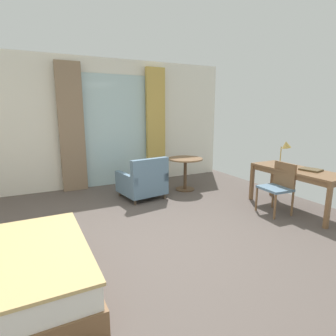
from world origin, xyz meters
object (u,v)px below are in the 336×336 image
Objects in this scene: closed_book at (311,170)px; writing_desk at (297,174)px; desk_lamp at (285,147)px; round_cafe_table at (185,166)px; desk_chair at (279,185)px; armchair_by_window at (143,182)px.

writing_desk is at bearing 106.24° from closed_book.
desk_lamp reaches higher than round_cafe_table.
closed_book is 0.42× the size of round_cafe_table.
desk_lamp is (0.40, 0.27, 0.58)m from desk_chair.
writing_desk is at bearing -89.40° from desk_lamp.
closed_book is 0.35× the size of armchair_by_window.
armchair_by_window reaches higher than writing_desk.
desk_chair is 2.74× the size of closed_book.
writing_desk is 5.10× the size of closed_book.
desk_chair reaches higher than closed_book.
round_cafe_table is at bearing 124.49° from desk_lamp.
writing_desk is 1.86× the size of desk_chair.
desk_lamp is (-0.00, 0.30, 0.43)m from writing_desk.
desk_lamp is 1.49× the size of closed_book.
round_cafe_table is (-0.72, 1.90, 0.03)m from desk_chair.
desk_chair is at bearing -146.21° from desk_lamp.
armchair_by_window is at bearing 140.32° from writing_desk.
armchair_by_window is 1.07m from round_cafe_table.
writing_desk is 2.23m from round_cafe_table.
desk_chair is 0.75m from desk_lamp.
armchair_by_window is (-2.16, 1.50, -0.75)m from desk_lamp.
closed_book is at bearing -78.14° from desk_lamp.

